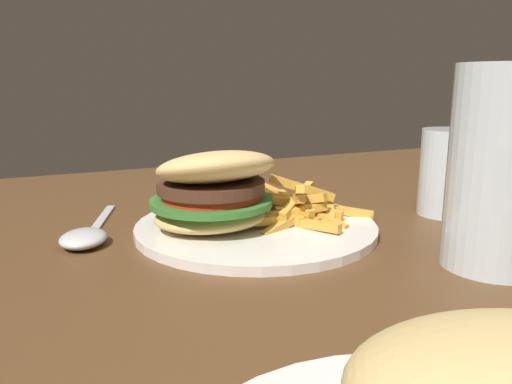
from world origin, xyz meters
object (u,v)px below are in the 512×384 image
(beer_glass, at_px, (497,175))
(juice_glass, at_px, (448,176))
(meal_plate_near, at_px, (235,205))
(spoon, at_px, (85,237))

(beer_glass, relative_size, juice_glass, 1.08)
(meal_plate_near, distance_m, juice_glass, 0.28)
(juice_glass, relative_size, spoon, 0.91)
(meal_plate_near, height_order, beer_glass, beer_glass)
(beer_glass, bearing_deg, spoon, -33.32)
(beer_glass, relative_size, spoon, 0.98)
(beer_glass, bearing_deg, meal_plate_near, -45.76)
(meal_plate_near, bearing_deg, juice_glass, 173.39)
(beer_glass, xyz_separation_m, juice_glass, (-0.10, -0.15, -0.04))
(spoon, bearing_deg, beer_glass, 75.34)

